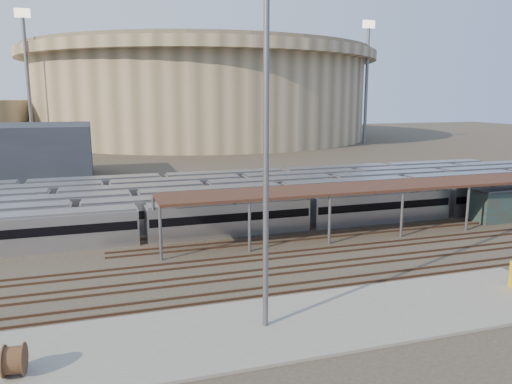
{
  "coord_description": "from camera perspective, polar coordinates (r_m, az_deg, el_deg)",
  "views": [
    {
      "loc": [
        -13.22,
        -43.53,
        14.87
      ],
      "look_at": [
        4.68,
        12.0,
        3.75
      ],
      "focal_mm": 35.0,
      "sensor_mm": 36.0,
      "label": 1
    }
  ],
  "objects": [
    {
      "name": "ground",
      "position": [
        47.86,
        -0.93,
        -7.31
      ],
      "size": [
        420.0,
        420.0,
        0.0
      ],
      "primitive_type": "plane",
      "color": "#383026",
      "rests_on": "ground"
    },
    {
      "name": "cable_reel_west",
      "position": [
        30.9,
        -25.9,
        -16.89
      ],
      "size": [
        1.1,
        1.81,
        1.74
      ],
      "primitive_type": "cylinder",
      "rotation": [
        0.0,
        1.57,
        -0.08
      ],
      "color": "brown",
      "rests_on": "apron"
    },
    {
      "name": "empty_tracks",
      "position": [
        43.33,
        1.02,
        -9.16
      ],
      "size": [
        170.0,
        9.62,
        0.18
      ],
      "color": "#4C3323",
      "rests_on": "ground"
    },
    {
      "name": "stadium",
      "position": [
        187.47,
        -6.22,
        11.22
      ],
      "size": [
        124.0,
        124.0,
        32.5
      ],
      "color": "tan",
      "rests_on": "ground"
    },
    {
      "name": "subway_trains",
      "position": [
        64.99,
        -4.77,
        -0.85
      ],
      "size": [
        130.72,
        23.9,
        3.6
      ],
      "color": "#ACABB0",
      "rests_on": "ground"
    },
    {
      "name": "yard_light_pole",
      "position": [
        30.58,
        1.16,
        4.91
      ],
      "size": [
        0.82,
        0.36,
        22.91
      ],
      "color": "slate",
      "rests_on": "apron"
    },
    {
      "name": "floodlight_2",
      "position": [
        166.01,
        12.53,
        12.53
      ],
      "size": [
        4.0,
        1.0,
        38.4
      ],
      "color": "slate",
      "rests_on": "ground"
    },
    {
      "name": "inspection_shed",
      "position": [
        59.98,
        18.41,
        0.75
      ],
      "size": [
        60.3,
        6.0,
        5.3
      ],
      "color": "slate",
      "rests_on": "ground"
    },
    {
      "name": "apron",
      "position": [
        33.16,
        -1.67,
        -15.66
      ],
      "size": [
        50.0,
        9.0,
        0.2
      ],
      "primitive_type": "cube",
      "color": "gray",
      "rests_on": "ground"
    },
    {
      "name": "floodlight_3",
      "position": [
        203.64,
        -17.34,
        11.94
      ],
      "size": [
        4.0,
        1.0,
        38.4
      ],
      "color": "slate",
      "rests_on": "ground"
    },
    {
      "name": "floodlight_0",
      "position": [
        154.55,
        -24.66,
        11.97
      ],
      "size": [
        4.0,
        1.0,
        38.4
      ],
      "color": "slate",
      "rests_on": "ground"
    }
  ]
}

